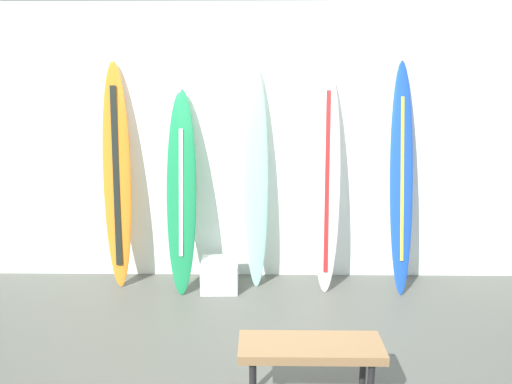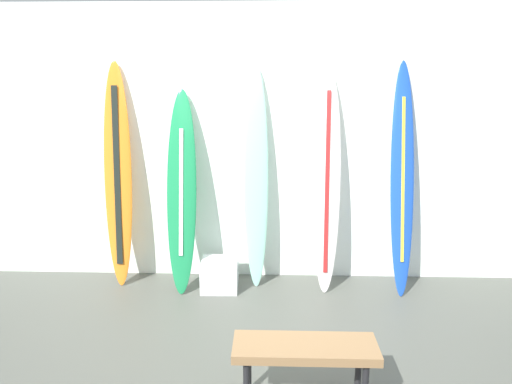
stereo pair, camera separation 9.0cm
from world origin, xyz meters
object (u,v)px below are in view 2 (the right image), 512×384
at_px(surfboard_ivory, 327,182).
at_px(bench, 305,353).
at_px(surfboard_cobalt, 402,182).
at_px(surfboard_emerald, 182,193).
at_px(surfboard_seafoam, 256,181).
at_px(surfboard_sunset, 118,178).
at_px(display_block_left, 220,275).

bearing_deg(surfboard_ivory, bench, -100.09).
bearing_deg(surfboard_ivory, surfboard_cobalt, -2.79).
bearing_deg(surfboard_emerald, surfboard_seafoam, 8.72).
bearing_deg(surfboard_sunset, surfboard_emerald, -8.71).
xyz_separation_m(surfboard_cobalt, bench, (-1.05, -1.78, -0.73)).
distance_m(surfboard_seafoam, display_block_left, 1.03).
xyz_separation_m(surfboard_seafoam, display_block_left, (-0.37, -0.17, -0.94)).
bearing_deg(surfboard_sunset, surfboard_cobalt, -1.61).
relative_size(surfboard_emerald, surfboard_cobalt, 0.88).
xyz_separation_m(surfboard_sunset, display_block_left, (1.02, -0.15, -0.97)).
xyz_separation_m(surfboard_sunset, surfboard_ivory, (2.09, -0.04, -0.02)).
distance_m(surfboard_emerald, bench, 2.16).
distance_m(surfboard_emerald, surfboard_ivory, 1.44).
bearing_deg(display_block_left, surfboard_sunset, 171.40).
relative_size(display_block_left, bench, 0.40).
xyz_separation_m(surfboard_emerald, surfboard_cobalt, (2.15, 0.02, 0.13)).
height_order(surfboard_ivory, bench, surfboard_ivory).
bearing_deg(display_block_left, surfboard_seafoam, 24.46).
bearing_deg(surfboard_sunset, surfboard_seafoam, 0.49).
distance_m(surfboard_sunset, bench, 2.67).
xyz_separation_m(surfboard_seafoam, bench, (0.37, -1.87, -0.71)).
xyz_separation_m(surfboard_cobalt, display_block_left, (-1.79, -0.08, -0.96)).
bearing_deg(surfboard_emerald, bench, -57.86).
bearing_deg(surfboard_seafoam, bench, -78.71).
relative_size(surfboard_ivory, surfboard_cobalt, 0.97).
distance_m(surfboard_sunset, surfboard_emerald, 0.68).
xyz_separation_m(surfboard_emerald, display_block_left, (0.37, -0.05, -0.84)).
bearing_deg(display_block_left, surfboard_cobalt, 2.43).
bearing_deg(surfboard_emerald, surfboard_sunset, 171.29).
distance_m(surfboard_emerald, surfboard_seafoam, 0.75).
xyz_separation_m(surfboard_sunset, surfboard_seafoam, (1.39, 0.01, -0.02)).
bearing_deg(bench, display_block_left, 113.44).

